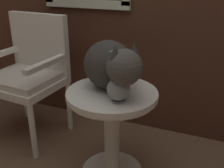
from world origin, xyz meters
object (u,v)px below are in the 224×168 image
at_px(cat, 111,65).
at_px(pewter_vase_with_ivy, 118,86).
at_px(wicker_side_table, 112,118).
at_px(wicker_chair, 30,70).

xyz_separation_m(cat, pewter_vase_with_ivy, (0.10, -0.14, -0.07)).
relative_size(wicker_side_table, cat, 1.14).
distance_m(cat, pewter_vase_with_ivy, 0.19).
height_order(cat, pewter_vase_with_ivy, cat).
bearing_deg(pewter_vase_with_ivy, wicker_chair, 157.64).
bearing_deg(cat, wicker_chair, 163.96).
height_order(wicker_side_table, cat, cat).
xyz_separation_m(wicker_side_table, cat, (-0.02, 0.03, 0.35)).
bearing_deg(wicker_side_table, pewter_vase_with_ivy, -53.49).
bearing_deg(wicker_chair, cat, -16.04).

